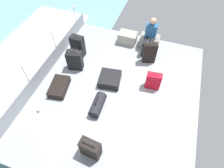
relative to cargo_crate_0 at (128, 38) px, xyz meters
The scene contains 16 objects.
ground_plane 2.15m from the cargo_crate_0, 81.95° to the right, with size 4.40×5.20×0.06m, color gray.
gunwale_port 2.83m from the cargo_crate_0, 131.41° to the right, with size 0.06×5.20×0.45m, color gray.
railing_port 2.89m from the cargo_crate_0, 131.41° to the right, with size 0.04×4.20×1.02m.
sea_wake 3.96m from the cargo_crate_0, 147.28° to the right, with size 12.00×12.00×0.01m.
cargo_crate_0 is the anchor object (origin of this frame).
cargo_crate_1 0.74m from the cargo_crate_0, ahead, with size 0.65×0.39×0.38m.
passenger_seated 0.84m from the cargo_crate_0, ahead, with size 0.34×0.66×1.08m.
suitcase_0 2.01m from the cargo_crate_0, 124.65° to the right, with size 0.48×0.33×0.76m.
suitcase_1 2.01m from the cargo_crate_0, 53.72° to the right, with size 0.41×0.22×0.62m.
suitcase_2 1.71m from the cargo_crate_0, 139.96° to the right, with size 0.41×0.25×0.81m.
suitcase_3 1.10m from the cargo_crate_0, 36.89° to the right, with size 0.42×0.29×0.89m.
suitcase_4 2.82m from the cargo_crate_0, 115.78° to the right, with size 0.55×0.77×0.20m.
suitcase_5 1.84m from the cargo_crate_0, 89.60° to the right, with size 0.66×0.68×0.24m.
suitcase_6 3.88m from the cargo_crate_0, 85.52° to the right, with size 0.45×0.26×0.67m.
duffel_bag 2.75m from the cargo_crate_0, 89.89° to the right, with size 0.30×0.65×0.42m.
paper_cup 3.61m from the cargo_crate_0, 112.66° to the right, with size 0.08×0.08×0.10m, color white.
Camera 1 is at (0.84, -2.80, 4.22)m, focal length 29.68 mm.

